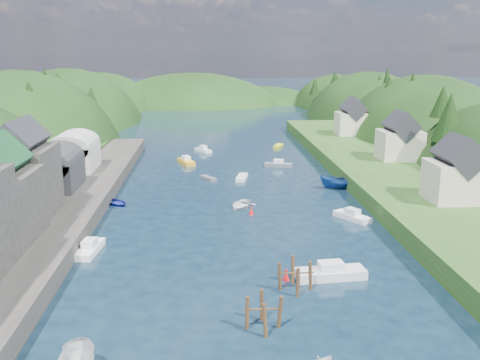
{
  "coord_description": "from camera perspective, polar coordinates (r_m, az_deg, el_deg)",
  "views": [
    {
      "loc": [
        -4.33,
        -41.47,
        21.23
      ],
      "look_at": [
        0.0,
        28.0,
        4.0
      ],
      "focal_mm": 40.0,
      "sensor_mm": 36.0,
      "label": 1
    }
  ],
  "objects": [
    {
      "name": "ground",
      "position": [
        94.0,
        -0.83,
        0.85
      ],
      "size": [
        600.0,
        600.0,
        0.0
      ],
      "primitive_type": "plane",
      "color": "black",
      "rests_on": "ground"
    },
    {
      "name": "right_bank_cottages",
      "position": [
        96.68,
        16.07,
        4.2
      ],
      "size": [
        9.0,
        59.24,
        8.41
      ],
      "color": "beige",
      "rests_on": "terrace_right"
    },
    {
      "name": "hillside_right",
      "position": [
        129.69,
        18.89,
        0.38
      ],
      "size": [
        36.0,
        245.56,
        48.0
      ],
      "color": "black",
      "rests_on": "ground"
    },
    {
      "name": "hillside_left",
      "position": [
        126.79,
        -22.17,
        -0.49
      ],
      "size": [
        44.0,
        245.56,
        52.0
      ],
      "color": "black",
      "rests_on": "ground"
    },
    {
      "name": "quay_left",
      "position": [
        67.64,
        -20.35,
        -4.4
      ],
      "size": [
        12.0,
        110.0,
        2.0
      ],
      "primitive_type": "cube",
      "color": "#2D2B28",
      "rests_on": "ground"
    },
    {
      "name": "piling_cluster_far",
      "position": [
        49.06,
        5.9,
        -10.42
      ],
      "size": [
        3.33,
        3.1,
        3.3
      ],
      "color": "#382314",
      "rests_on": "ground"
    },
    {
      "name": "channel_buoy_far",
      "position": [
        70.1,
        1.22,
        -3.32
      ],
      "size": [
        0.7,
        0.7,
        1.1
      ],
      "color": "red",
      "rests_on": "ground"
    },
    {
      "name": "piling_cluster_near",
      "position": [
        42.71,
        2.52,
        -14.25
      ],
      "size": [
        3.04,
        2.85,
        3.31
      ],
      "color": "#382314",
      "rests_on": "ground"
    },
    {
      "name": "boat_sheds",
      "position": [
        84.85,
        -18.31,
        2.35
      ],
      "size": [
        7.0,
        21.0,
        7.5
      ],
      "color": "#2D2D30",
      "rests_on": "quay_left"
    },
    {
      "name": "moored_boats",
      "position": [
        65.36,
        0.18,
        -4.42
      ],
      "size": [
        38.27,
        89.88,
        2.41
      ],
      "color": "silver",
      "rests_on": "ground"
    },
    {
      "name": "hill_trees",
      "position": [
        105.91,
        -1.23,
        8.41
      ],
      "size": [
        91.47,
        151.53,
        12.58
      ],
      "color": "black",
      "rests_on": "ground"
    },
    {
      "name": "far_hills",
      "position": [
        217.91,
        -2.08,
        5.44
      ],
      "size": [
        103.0,
        68.0,
        44.0
      ],
      "color": "black",
      "rests_on": "ground"
    },
    {
      "name": "channel_buoy_near",
      "position": [
        51.13,
        4.93,
        -10.09
      ],
      "size": [
        0.7,
        0.7,
        1.1
      ],
      "color": "red",
      "rests_on": "ground"
    },
    {
      "name": "terrace_right",
      "position": [
        88.87,
        15.81,
        0.34
      ],
      "size": [
        16.0,
        120.0,
        2.4
      ],
      "primitive_type": "cube",
      "color": "#234719",
      "rests_on": "ground"
    }
  ]
}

